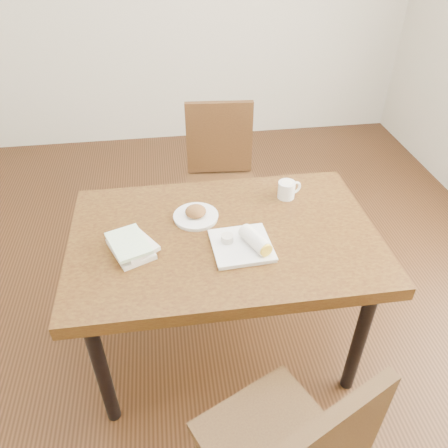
{
  "coord_description": "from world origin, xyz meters",
  "views": [
    {
      "loc": [
        -0.21,
        -1.45,
        1.92
      ],
      "look_at": [
        0.0,
        0.0,
        0.8
      ],
      "focal_mm": 35.0,
      "sensor_mm": 36.0,
      "label": 1
    }
  ],
  "objects": [
    {
      "name": "room_walls",
      "position": [
        0.0,
        0.0,
        1.63
      ],
      "size": [
        4.02,
        5.02,
        2.8
      ],
      "color": "beige",
      "rests_on": "ground"
    },
    {
      "name": "book_stack",
      "position": [
        -0.39,
        -0.06,
        0.78
      ],
      "size": [
        0.23,
        0.25,
        0.05
      ],
      "color": "white",
      "rests_on": "table"
    },
    {
      "name": "plate_scone",
      "position": [
        -0.11,
        0.12,
        0.77
      ],
      "size": [
        0.2,
        0.2,
        0.06
      ],
      "color": "white",
      "rests_on": "table"
    },
    {
      "name": "chair_far",
      "position": [
        0.1,
        0.83,
        0.55
      ],
      "size": [
        0.45,
        0.45,
        0.95
      ],
      "color": "#4D3016",
      "rests_on": "ground"
    },
    {
      "name": "coffee_mug",
      "position": [
        0.34,
        0.23,
        0.79
      ],
      "size": [
        0.12,
        0.08,
        0.08
      ],
      "color": "white",
      "rests_on": "table"
    },
    {
      "name": "ground",
      "position": [
        0.0,
        0.0,
        -0.01
      ],
      "size": [
        4.0,
        5.0,
        0.01
      ],
      "primitive_type": "cube",
      "color": "#472814",
      "rests_on": "ground"
    },
    {
      "name": "plate_burrito",
      "position": [
        0.07,
        -0.11,
        0.77
      ],
      "size": [
        0.25,
        0.25,
        0.08
      ],
      "color": "white",
      "rests_on": "table"
    },
    {
      "name": "table",
      "position": [
        0.0,
        0.0,
        0.67
      ],
      "size": [
        1.32,
        0.86,
        0.75
      ],
      "color": "brown",
      "rests_on": "ground"
    }
  ]
}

